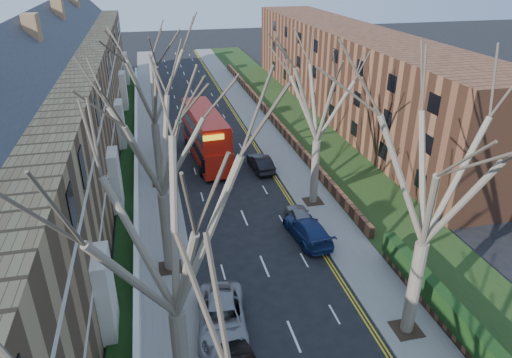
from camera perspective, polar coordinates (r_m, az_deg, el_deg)
pavement_left at (r=49.42m, az=-12.75°, el=4.92°), size 3.00×102.00×0.12m
pavement_right at (r=50.82m, az=0.92°, el=6.15°), size 3.00×102.00×0.12m
terrace_left at (r=40.84m, az=-23.95°, el=7.01°), size 9.70×78.00×13.60m
flats_right at (r=56.81m, az=11.50°, el=12.95°), size 13.97×54.00×10.00m
front_wall_left at (r=41.82m, az=-14.71°, el=1.61°), size 0.30×78.00×1.00m
grass_verge_right at (r=52.03m, az=5.76°, el=6.60°), size 6.00×102.00×0.06m
tree_left_mid at (r=15.39m, az=-11.05°, el=-4.50°), size 10.50×10.50×14.71m
tree_left_far at (r=24.67m, az=-12.37°, el=6.41°), size 10.15×10.15×14.22m
tree_left_dist at (r=36.17m, az=-13.17°, el=13.00°), size 10.50×10.50×14.71m
tree_right_mid at (r=20.68m, az=21.84°, el=2.20°), size 10.50×10.50×14.71m
tree_right_far at (r=32.53m, az=8.02°, el=11.45°), size 10.15×10.15×14.22m
double_decker_bus at (r=42.81m, az=-6.32°, el=5.26°), size 3.39×11.10×4.58m
car_left_far at (r=24.28m, az=-4.27°, el=-16.94°), size 3.07×5.57×1.48m
car_right_near at (r=31.15m, az=6.45°, el=-6.26°), size 2.51×5.18×1.45m
car_right_mid at (r=32.65m, az=5.51°, el=-4.74°), size 1.89×3.94×1.30m
car_right_far at (r=40.87m, az=0.58°, el=2.04°), size 1.76×4.31×1.39m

